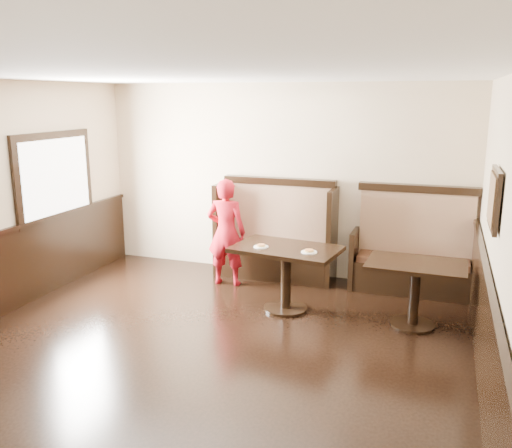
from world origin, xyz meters
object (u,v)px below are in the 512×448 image
at_px(booth_neighbor, 413,257).
at_px(table_main, 286,262).
at_px(booth_main, 276,241).
at_px(table_neighbor, 415,279).
at_px(child, 226,232).

bearing_deg(booth_neighbor, table_main, -139.71).
height_order(booth_main, booth_neighbor, same).
xyz_separation_m(table_main, table_neighbor, (1.54, 0.01, -0.05)).
bearing_deg(table_main, booth_main, 120.24).
bearing_deg(booth_neighbor, table_neighbor, -85.69).
xyz_separation_m(booth_neighbor, child, (-2.50, -0.58, 0.28)).
bearing_deg(table_main, booth_neighbor, 48.08).
xyz_separation_m(booth_main, table_main, (0.51, -1.23, 0.09)).
relative_size(booth_main, child, 1.16).
height_order(booth_neighbor, table_neighbor, booth_neighbor).
bearing_deg(child, booth_neighbor, -172.69).
bearing_deg(table_neighbor, child, 168.13).
distance_m(booth_neighbor, child, 2.58).
relative_size(booth_neighbor, child, 1.09).
relative_size(table_neighbor, child, 0.74).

